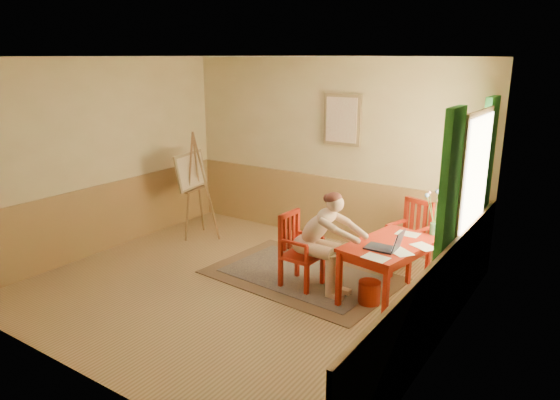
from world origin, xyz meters
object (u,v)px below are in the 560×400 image
Objects in this scene: table at (390,250)px; chair_left at (299,250)px; figure at (322,237)px; laptop at (386,246)px; easel at (193,175)px; chair_back at (410,238)px.

chair_left is (-1.09, -0.25, -0.16)m from table.
figure reaches higher than chair_left.
table is 1.13m from chair_left.
figure is at bearing 0.27° from chair_left.
laptop is 3.58m from easel.
chair_back is at bearing 7.77° from easel.
table is at bearing -85.66° from chair_back.
chair_left is at bearing -132.51° from chair_back.
easel reaches higher than chair_back.
figure reaches higher than chair_back.
laptop reaches higher than chair_left.
easel is (-2.70, 0.65, 0.29)m from figure.
chair_back is at bearing 57.74° from figure.
figure reaches higher than laptop.
table is 3.20× the size of laptop.
table is 0.88m from chair_back.
easel is at bearing 169.64° from laptop.
figure is at bearing -13.65° from easel.
laptop reaches higher than table.
figure is at bearing -161.85° from table.
easel reaches higher than chair_left.
laptop is (0.05, -0.24, 0.14)m from table.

